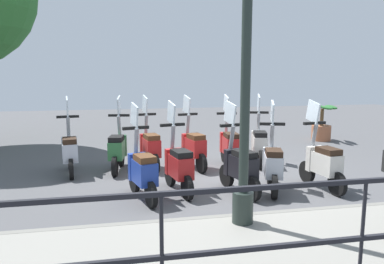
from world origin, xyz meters
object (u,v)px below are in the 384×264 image
object	(u,v)px
scooter_far_4	(118,148)
scooter_near_2	(239,165)
scooter_far_2	(193,146)
lamp_post_near	(246,54)
scooter_far_0	(259,143)
scooter_far_3	(150,146)
scooter_near_1	(273,164)
scooter_far_1	(229,145)
scooter_near_3	(178,165)
scooter_near_4	(142,170)
scooter_near_0	(322,162)
potted_palm	(321,126)
scooter_far_5	(70,150)

from	to	relation	value
scooter_far_4	scooter_near_2	bearing A→B (deg)	-123.32
scooter_far_2	lamp_post_near	bearing A→B (deg)	166.38
scooter_far_0	scooter_far_3	distance (m)	2.39
scooter_near_1	lamp_post_near	bearing A→B (deg)	163.31
scooter_near_2	scooter_far_1	bearing A→B (deg)	-24.97
scooter_far_4	scooter_far_0	bearing A→B (deg)	-81.31
scooter_near_3	scooter_near_4	xyz separation A→B (m)	(-0.23, 0.62, 0.00)
scooter_near_0	scooter_far_2	xyz separation A→B (m)	(1.81, 1.93, 0.00)
scooter_near_3	scooter_far_4	bearing A→B (deg)	20.52
potted_palm	scooter_far_4	bearing A→B (deg)	111.76
scooter_near_2	scooter_far_2	world-z (taller)	same
scooter_far_3	scooter_near_0	bearing A→B (deg)	-135.36
potted_palm	scooter_far_3	xyz separation A→B (m)	(-2.31, 5.30, 0.04)
scooter_near_4	scooter_far_3	size ratio (longest dim) A/B	1.00
scooter_far_3	scooter_far_4	size ratio (longest dim) A/B	1.00
potted_palm	scooter_near_0	xyz separation A→B (m)	(-4.28, 2.48, 0.04)
lamp_post_near	scooter_near_2	distance (m)	2.38
scooter_near_1	potted_palm	bearing A→B (deg)	-20.74
scooter_far_0	scooter_far_1	size ratio (longest dim) A/B	1.00
scooter_near_2	scooter_far_5	distance (m)	3.45
scooter_near_0	scooter_near_4	bearing A→B (deg)	81.90
lamp_post_near	scooter_near_2	bearing A→B (deg)	-16.93
scooter_far_4	scooter_far_5	size ratio (longest dim) A/B	1.00
potted_palm	scooter_far_4	xyz separation A→B (m)	(-2.38, 5.96, 0.04)
scooter_near_4	scooter_far_1	size ratio (longest dim) A/B	1.00
scooter_far_0	scooter_far_2	distance (m)	1.49
scooter_near_2	scooter_near_3	world-z (taller)	same
potted_palm	scooter_far_1	distance (m)	4.37
scooter_near_3	scooter_far_1	world-z (taller)	same
scooter_near_2	scooter_far_5	xyz separation A→B (m)	(1.81, 2.93, 0.00)
scooter_near_4	scooter_far_2	xyz separation A→B (m)	(1.75, -1.19, 0.00)
potted_palm	scooter_near_0	size ratio (longest dim) A/B	0.69
scooter_near_3	scooter_near_2	bearing A→B (deg)	-114.68
lamp_post_near	scooter_near_3	distance (m)	2.55
lamp_post_near	scooter_far_4	distance (m)	4.10
scooter_far_2	scooter_far_4	world-z (taller)	same
lamp_post_near	scooter_far_3	world-z (taller)	lamp_post_near
scooter_near_1	scooter_far_2	world-z (taller)	same
potted_palm	scooter_far_0	world-z (taller)	scooter_far_0
scooter_near_3	scooter_far_2	distance (m)	1.62
scooter_near_4	scooter_far_4	bearing A→B (deg)	-3.24
scooter_near_2	scooter_far_5	size ratio (longest dim) A/B	1.00
lamp_post_near	scooter_far_3	xyz separation A→B (m)	(3.45, 0.87, -1.76)
scooter_near_3	scooter_far_4	size ratio (longest dim) A/B	1.00
scooter_near_3	scooter_near_4	bearing A→B (deg)	99.20
scooter_far_2	scooter_far_4	xyz separation A→B (m)	(0.09, 1.56, 0.00)
scooter_far_2	scooter_far_3	bearing A→B (deg)	67.12
lamp_post_near	scooter_far_1	size ratio (longest dim) A/B	3.04
scooter_near_0	scooter_near_2	distance (m)	1.50
scooter_far_4	scooter_far_3	bearing A→B (deg)	-74.69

